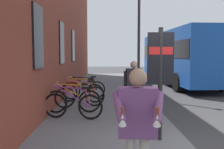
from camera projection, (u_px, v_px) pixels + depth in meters
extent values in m
plane|color=#38383A|center=(172.00, 101.00, 10.78)|extent=(60.00, 60.00, 0.00)
cube|color=slate|center=(106.00, 93.00, 12.70)|extent=(24.00, 3.50, 0.12)
cube|color=brown|center=(66.00, 1.00, 13.28)|extent=(22.00, 0.60, 9.40)
cube|color=black|center=(38.00, 37.00, 6.49)|extent=(0.90, 0.06, 1.60)
cube|color=black|center=(62.00, 43.00, 9.98)|extent=(0.90, 0.06, 1.60)
cube|color=black|center=(73.00, 46.00, 13.47)|extent=(0.90, 0.06, 1.60)
torus|color=black|center=(55.00, 106.00, 7.45)|extent=(0.21, 0.72, 0.72)
torus|color=black|center=(90.00, 107.00, 7.26)|extent=(0.21, 0.72, 0.72)
cylinder|color=#8C338C|center=(73.00, 97.00, 7.33)|extent=(0.25, 1.00, 0.58)
cylinder|color=#8C338C|center=(71.00, 88.00, 7.32)|extent=(0.21, 0.84, 0.09)
cylinder|color=#8C338C|center=(88.00, 98.00, 7.25)|extent=(0.07, 0.19, 0.51)
cube|color=black|center=(85.00, 88.00, 7.24)|extent=(0.14, 0.22, 0.06)
cylinder|color=#8C338C|center=(57.00, 85.00, 7.39)|extent=(0.47, 0.12, 0.02)
torus|color=black|center=(56.00, 102.00, 8.07)|extent=(0.10, 0.72, 0.72)
torus|color=black|center=(90.00, 101.00, 8.15)|extent=(0.10, 0.72, 0.72)
cylinder|color=orange|center=(74.00, 93.00, 8.09)|extent=(0.09, 1.02, 0.58)
cylinder|color=orange|center=(71.00, 85.00, 8.06)|extent=(0.08, 0.85, 0.09)
cylinder|color=orange|center=(87.00, 93.00, 8.12)|extent=(0.05, 0.19, 0.51)
cube|color=black|center=(85.00, 84.00, 8.09)|extent=(0.11, 0.20, 0.06)
cylinder|color=orange|center=(57.00, 83.00, 8.03)|extent=(0.48, 0.05, 0.02)
torus|color=black|center=(65.00, 98.00, 8.80)|extent=(0.26, 0.71, 0.72)
torus|color=black|center=(95.00, 96.00, 9.12)|extent=(0.26, 0.71, 0.72)
cylinder|color=#B21E1E|center=(81.00, 89.00, 8.95)|extent=(0.32, 0.99, 0.58)
cylinder|color=#B21E1E|center=(79.00, 82.00, 8.90)|extent=(0.27, 0.83, 0.09)
cylinder|color=#B21E1E|center=(93.00, 89.00, 9.08)|extent=(0.09, 0.19, 0.51)
cube|color=black|center=(91.00, 81.00, 9.03)|extent=(0.15, 0.22, 0.06)
cylinder|color=#B21E1E|center=(66.00, 80.00, 8.77)|extent=(0.47, 0.16, 0.02)
torus|color=black|center=(69.00, 93.00, 9.97)|extent=(0.20, 0.72, 0.72)
torus|color=black|center=(95.00, 93.00, 9.79)|extent=(0.20, 0.72, 0.72)
cylinder|color=orange|center=(82.00, 86.00, 9.86)|extent=(0.24, 1.00, 0.58)
cylinder|color=orange|center=(80.00, 79.00, 9.85)|extent=(0.20, 0.84, 0.09)
cylinder|color=orange|center=(93.00, 87.00, 9.78)|extent=(0.07, 0.19, 0.51)
cube|color=black|center=(91.00, 79.00, 9.77)|extent=(0.14, 0.22, 0.06)
cylinder|color=orange|center=(70.00, 77.00, 9.92)|extent=(0.48, 0.12, 0.02)
torus|color=black|center=(72.00, 91.00, 10.51)|extent=(0.23, 0.71, 0.72)
torus|color=black|center=(97.00, 90.00, 10.79)|extent=(0.23, 0.71, 0.72)
cylinder|color=black|center=(85.00, 83.00, 10.64)|extent=(0.28, 1.00, 0.58)
cylinder|color=black|center=(83.00, 77.00, 10.60)|extent=(0.24, 0.84, 0.09)
cylinder|color=black|center=(95.00, 84.00, 10.75)|extent=(0.08, 0.19, 0.51)
cube|color=black|center=(93.00, 77.00, 10.71)|extent=(0.15, 0.22, 0.06)
cylinder|color=black|center=(73.00, 76.00, 10.48)|extent=(0.47, 0.14, 0.02)
cylinder|color=black|center=(160.00, 84.00, 5.48)|extent=(0.10, 0.10, 2.40)
cube|color=black|center=(161.00, 59.00, 5.44)|extent=(0.11, 0.55, 1.10)
cube|color=red|center=(161.00, 51.00, 5.42)|extent=(0.11, 0.50, 0.16)
cube|color=#1951B2|center=(179.00, 56.00, 16.70)|extent=(10.60, 2.96, 3.00)
cube|color=black|center=(179.00, 50.00, 16.67)|extent=(10.39, 2.99, 0.90)
cylinder|color=black|center=(222.00, 82.00, 13.55)|extent=(1.01, 0.29, 1.00)
cylinder|color=black|center=(177.00, 82.00, 13.39)|extent=(1.01, 0.29, 1.00)
cylinder|color=black|center=(180.00, 73.00, 20.23)|extent=(1.01, 0.29, 1.00)
cylinder|color=black|center=(150.00, 73.00, 20.07)|extent=(1.01, 0.29, 1.00)
cylinder|color=#26262D|center=(136.00, 101.00, 7.99)|extent=(0.12, 0.12, 0.80)
cylinder|color=#26262D|center=(131.00, 101.00, 7.97)|extent=(0.12, 0.12, 0.80)
cube|color=#26262D|center=(134.00, 78.00, 7.92)|extent=(0.28, 0.49, 0.60)
sphere|color=#D8AD8C|center=(134.00, 65.00, 7.89)|extent=(0.22, 0.22, 0.22)
cylinder|color=#26262D|center=(142.00, 79.00, 7.96)|extent=(0.09, 0.09, 0.54)
cylinder|color=#26262D|center=(125.00, 80.00, 7.90)|extent=(0.09, 0.09, 0.54)
cube|color=#723F72|center=(138.00, 112.00, 3.19)|extent=(0.27, 0.49, 0.62)
sphere|color=tan|center=(138.00, 78.00, 3.15)|extent=(0.22, 0.22, 0.22)
cylinder|color=#723F72|center=(158.00, 107.00, 2.98)|extent=(0.45, 0.21, 0.34)
cone|color=white|center=(157.00, 120.00, 2.81)|extent=(0.13, 0.10, 0.16)
cylinder|color=brown|center=(157.00, 111.00, 2.80)|extent=(0.06, 0.04, 0.11)
cylinder|color=#723F72|center=(119.00, 107.00, 3.00)|extent=(0.45, 0.16, 0.34)
cone|color=white|center=(122.00, 120.00, 2.82)|extent=(0.13, 0.10, 0.16)
cylinder|color=brown|center=(122.00, 111.00, 2.81)|extent=(0.06, 0.04, 0.11)
cylinder|color=#333338|center=(139.00, 41.00, 11.42)|extent=(0.12, 0.12, 4.89)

